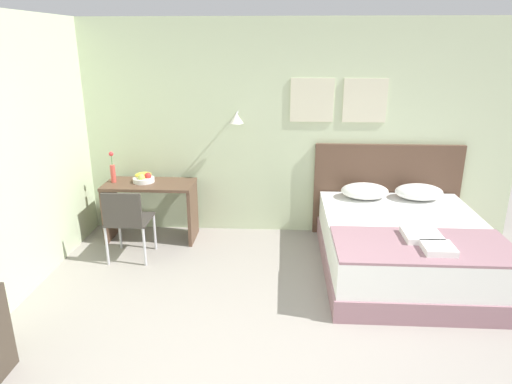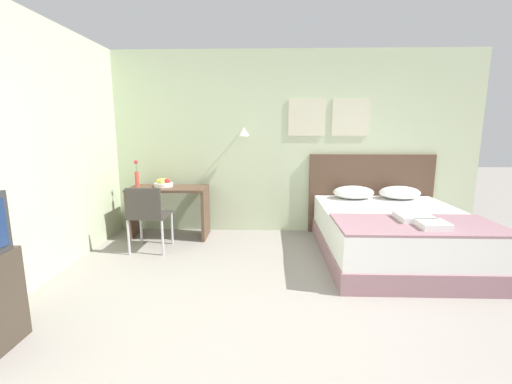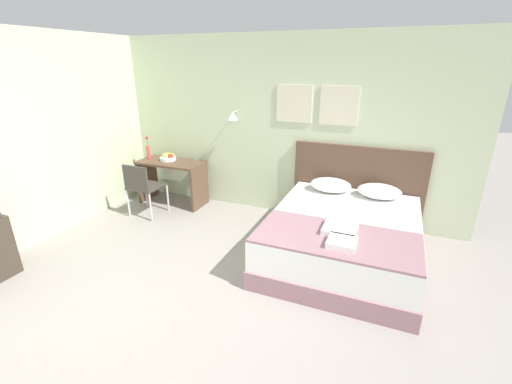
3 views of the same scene
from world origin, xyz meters
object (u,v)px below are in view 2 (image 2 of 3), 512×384
folded_towel_near_foot (414,217)px  folded_towel_mid_bed (433,225)px  bed (394,235)px  headboard (370,194)px  pillow_left (353,192)px  desk_chair (147,213)px  pillow_right (400,193)px  fruit_bowl (164,183)px  flower_vase (137,176)px  throw_blanket (418,225)px  desk (169,203)px

folded_towel_near_foot → folded_towel_mid_bed: same height
bed → folded_towel_near_foot: folded_towel_near_foot is taller
headboard → folded_towel_mid_bed: size_ratio=6.66×
pillow_left → desk_chair: 2.79m
bed → pillow_right: bearing=67.3°
bed → fruit_bowl: fruit_bowl is taller
headboard → fruit_bowl: (-3.01, -0.28, 0.19)m
pillow_right → flower_vase: flower_vase is taller
bed → throw_blanket: 0.66m
pillow_left → throw_blanket: 1.40m
throw_blanket → folded_towel_near_foot: size_ratio=4.76×
folded_towel_mid_bed → desk_chair: size_ratio=0.32×
desk → bed: bearing=-13.9°
pillow_right → folded_towel_near_foot: 1.25m
headboard → desk_chair: 3.17m
folded_towel_near_foot → desk: desk is taller
headboard → folded_towel_near_foot: (0.02, -1.49, 0.04)m
headboard → folded_towel_near_foot: bearing=-89.4°
pillow_left → flower_vase: (-3.06, -0.03, 0.22)m
throw_blanket → pillow_left: bearing=103.3°
throw_blanket → folded_towel_mid_bed: size_ratio=6.03×
desk → desk_chair: desk_chair is taller
folded_towel_near_foot → throw_blanket: bearing=-96.1°
fruit_bowl → pillow_right: bearing=0.0°
headboard → pillow_right: size_ratio=3.23×
desk_chair → desk: bearing=81.7°
headboard → folded_towel_mid_bed: (0.08, -1.78, 0.04)m
bed → folded_towel_near_foot: bearing=-88.1°
folded_towel_near_foot → desk: size_ratio=0.32×
headboard → desk: headboard is taller
pillow_left → folded_towel_mid_bed: size_ratio=2.06×
pillow_right → desk_chair: desk_chair is taller
throw_blanket → desk_chair: desk_chair is taller
bed → pillow_left: (-0.32, 0.77, 0.38)m
desk_chair → bed: bearing=-1.8°
headboard → desk: 2.96m
desk_chair → headboard: bearing=17.4°
headboard → flower_vase: (-3.38, -0.31, 0.29)m
desk → pillow_left: bearing=0.9°
bed → flower_vase: 3.51m
pillow_left → folded_towel_near_foot: pillow_left is taller
pillow_left → pillow_right: bearing=0.0°
fruit_bowl → folded_towel_near_foot: bearing=-21.8°
bed → throw_blanket: throw_blanket is taller
bed → pillow_right: 0.91m
throw_blanket → folded_towel_near_foot: folded_towel_near_foot is taller
throw_blanket → flower_vase: 3.64m
headboard → throw_blanket: 1.64m
bed → pillow_right: (0.32, 0.77, 0.38)m
throw_blanket → fruit_bowl: bearing=155.8°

